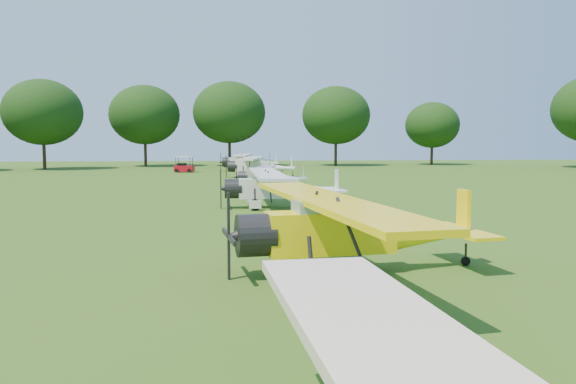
% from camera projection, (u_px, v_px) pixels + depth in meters
% --- Properties ---
extents(ground, '(160.00, 160.00, 0.00)m').
position_uv_depth(ground, '(263.00, 212.00, 30.11)').
color(ground, '#2B4812').
rests_on(ground, ground).
extents(tree_belt, '(137.36, 130.27, 14.52)m').
position_uv_depth(tree_belt, '(329.00, 61.00, 29.90)').
color(tree_belt, black).
rests_on(tree_belt, ground).
extents(aircraft_2, '(7.67, 12.17, 2.39)m').
position_uv_depth(aircraft_2, '(349.00, 225.00, 16.05)').
color(aircraft_2, yellow).
rests_on(aircraft_2, ground).
extents(aircraft_3, '(7.08, 11.25, 2.22)m').
position_uv_depth(aircraft_3, '(278.00, 185.00, 31.83)').
color(aircraft_3, white).
rests_on(aircraft_3, ground).
extents(aircraft_4, '(5.87, 9.29, 1.82)m').
position_uv_depth(aircraft_4, '(269.00, 175.00, 45.00)').
color(aircraft_4, silver).
rests_on(aircraft_4, ground).
extents(aircraft_5, '(7.40, 11.73, 2.30)m').
position_uv_depth(aircraft_5, '(258.00, 165.00, 58.28)').
color(aircraft_5, white).
rests_on(aircraft_5, ground).
extents(aircraft_6, '(7.46, 11.88, 2.33)m').
position_uv_depth(aircraft_6, '(248.00, 160.00, 70.66)').
color(aircraft_6, white).
rests_on(aircraft_6, ground).
extents(aircraft_7, '(6.66, 10.60, 2.09)m').
position_uv_depth(aircraft_7, '(249.00, 158.00, 84.38)').
color(aircraft_7, silver).
rests_on(aircraft_7, ground).
extents(golf_cart, '(2.49, 1.80, 1.94)m').
position_uv_depth(golf_cart, '(184.00, 167.00, 68.45)').
color(golf_cart, '#A70B15').
rests_on(golf_cart, ground).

